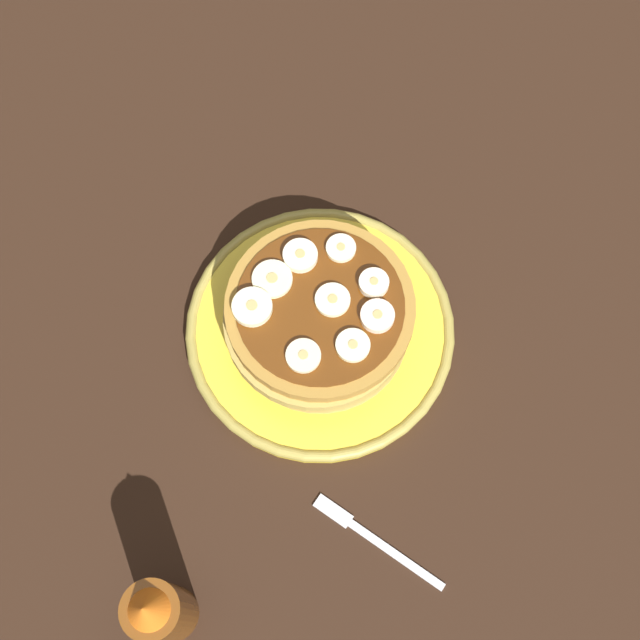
{
  "coord_description": "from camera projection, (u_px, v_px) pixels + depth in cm",
  "views": [
    {
      "loc": [
        -23.49,
        -13.05,
        74.97
      ],
      "look_at": [
        0.0,
        0.0,
        3.55
      ],
      "focal_mm": 47.73,
      "sensor_mm": 36.0,
      "label": 1
    }
  ],
  "objects": [
    {
      "name": "plate",
      "position": [
        320.0,
        330.0,
        0.79
      ],
      "size": [
        24.89,
        24.89,
        1.81
      ],
      "color": "yellow",
      "rests_on": "ground_plane"
    },
    {
      "name": "banana_slice_4",
      "position": [
        303.0,
        356.0,
        0.71
      ],
      "size": [
        2.98,
        2.98,
        0.72
      ],
      "color": "beige",
      "rests_on": "pancake_stack"
    },
    {
      "name": "ground_plane",
      "position": [
        320.0,
        339.0,
        0.81
      ],
      "size": [
        140.0,
        140.0,
        3.0
      ],
      "primitive_type": "cube",
      "color": "black"
    },
    {
      "name": "syrup_bottle",
      "position": [
        160.0,
        612.0,
        0.65
      ],
      "size": [
        4.49,
        4.49,
        13.05
      ],
      "color": "brown",
      "rests_on": "ground_plane"
    },
    {
      "name": "banana_slice_1",
      "position": [
        252.0,
        307.0,
        0.72
      ],
      "size": [
        3.49,
        3.49,
        0.96
      ],
      "color": "#F4EFBF",
      "rests_on": "pancake_stack"
    },
    {
      "name": "banana_slice_5",
      "position": [
        374.0,
        283.0,
        0.73
      ],
      "size": [
        2.63,
        2.63,
        1.03
      ],
      "color": "#F4E6C4",
      "rests_on": "pancake_stack"
    },
    {
      "name": "banana_slice_8",
      "position": [
        341.0,
        249.0,
        0.75
      ],
      "size": [
        2.66,
        2.66,
        0.71
      ],
      "color": "#F8EEC1",
      "rests_on": "pancake_stack"
    },
    {
      "name": "banana_slice_2",
      "position": [
        353.0,
        346.0,
        0.71
      ],
      "size": [
        2.94,
        2.94,
        0.74
      ],
      "color": "#F5F4C1",
      "rests_on": "pancake_stack"
    },
    {
      "name": "fork",
      "position": [
        371.0,
        537.0,
        0.73
      ],
      "size": [
        2.23,
        13.03,
        0.5
      ],
      "color": "silver",
      "rests_on": "ground_plane"
    },
    {
      "name": "banana_slice_6",
      "position": [
        377.0,
        316.0,
        0.72
      ],
      "size": [
        2.94,
        2.94,
        1.02
      ],
      "color": "#FDE1C3",
      "rests_on": "pancake_stack"
    },
    {
      "name": "pancake_stack",
      "position": [
        317.0,
        314.0,
        0.76
      ],
      "size": [
        17.34,
        16.74,
        5.76
      ],
      "color": "tan",
      "rests_on": "plate"
    },
    {
      "name": "banana_slice_0",
      "position": [
        333.0,
        300.0,
        0.73
      ],
      "size": [
        3.06,
        3.06,
        0.71
      ],
      "color": "#F8F1C0",
      "rests_on": "pancake_stack"
    },
    {
      "name": "banana_slice_7",
      "position": [
        273.0,
        278.0,
        0.74
      ],
      "size": [
        3.53,
        3.53,
        0.7
      ],
      "color": "#F3EBB7",
      "rests_on": "pancake_stack"
    },
    {
      "name": "banana_slice_3",
      "position": [
        300.0,
        256.0,
        0.74
      ],
      "size": [
        3.07,
        3.07,
        1.02
      ],
      "color": "#F9EAC3",
      "rests_on": "pancake_stack"
    }
  ]
}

